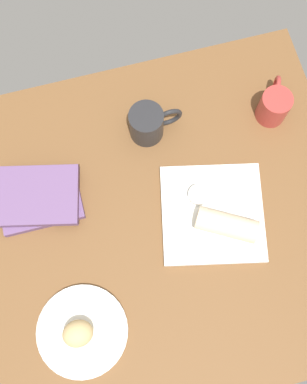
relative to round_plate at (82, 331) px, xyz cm
name	(u,v)px	position (x,y,z in cm)	size (l,w,h in cm)	color
dining_table	(139,228)	(19.02, 21.16, -2.70)	(110.00, 90.00, 4.00)	brown
round_plate	(82,331)	(0.00, 0.00, 0.00)	(21.63, 21.63, 1.40)	white
scone_pastry	(78,334)	(-0.60, -0.32, 3.58)	(7.13, 6.16, 5.77)	#D5B477
square_plate	(212,214)	(37.83, 19.46, 0.10)	(25.44, 25.44, 1.60)	white
sauce_cup	(198,195)	(35.48, 24.68, 2.01)	(5.22, 5.22, 2.06)	silver
breakfast_wrap	(227,225)	(39.70, 15.28, 3.74)	(5.69, 5.69, 14.81)	beige
book_stack	(39,199)	(-3.41, 33.92, 1.63)	(23.00, 19.35, 4.51)	#6B4C7A
coffee_mug	(148,123)	(27.83, 45.59, 4.42)	(14.17, 8.89, 10.03)	#262628
second_mug	(274,105)	(60.91, 42.43, 3.98)	(8.21, 12.24, 9.15)	#B23833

